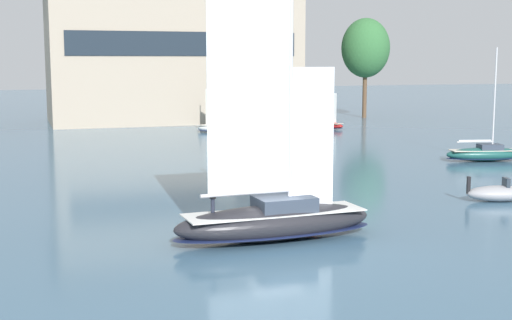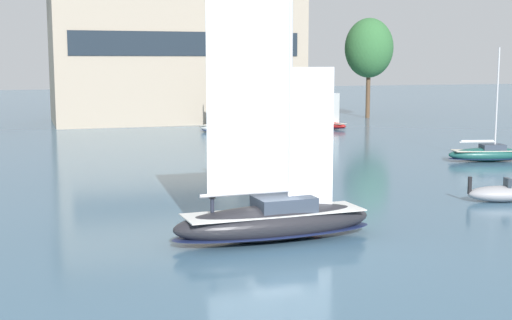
# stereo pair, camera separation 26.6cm
# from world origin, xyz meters

# --- Properties ---
(ground_plane) EXTENTS (400.00, 400.00, 0.00)m
(ground_plane) POSITION_xyz_m (0.00, 0.00, 0.00)
(ground_plane) COLOR #42667F
(waterfront_building) EXTENTS (37.28, 18.99, 21.43)m
(waterfront_building) POSITION_xyz_m (10.17, 73.19, 10.75)
(waterfront_building) COLOR tan
(waterfront_building) RESTS_ON ground
(tree_shore_center) EXTENTS (7.65, 7.65, 15.74)m
(tree_shore_center) POSITION_xyz_m (40.46, 68.96, 11.02)
(tree_shore_center) COLOR brown
(tree_shore_center) RESTS_ON ground
(sailboat_main) EXTENTS (10.91, 3.48, 14.82)m
(sailboat_main) POSITION_xyz_m (0.02, 0.00, 1.16)
(sailboat_main) COLOR #232328
(sailboat_main) RESTS_ON ground
(sailboat_moored_near_marina) EXTENTS (4.31, 5.94, 8.11)m
(sailboat_moored_near_marina) POSITION_xyz_m (26.89, 53.93, 0.71)
(sailboat_moored_near_marina) COLOR maroon
(sailboat_moored_near_marina) RESTS_ON ground
(sailboat_moored_mid_channel) EXTENTS (7.77, 3.77, 10.30)m
(sailboat_moored_mid_channel) POSITION_xyz_m (28.18, 20.85, 0.70)
(sailboat_moored_mid_channel) COLOR #194C47
(sailboat_moored_mid_channel) RESTS_ON ground
(sailboat_moored_far_slip) EXTENTS (6.05, 6.26, 9.36)m
(sailboat_moored_far_slip) POSITION_xyz_m (11.95, 52.93, 0.79)
(sailboat_moored_far_slip) COLOR white
(sailboat_moored_far_slip) RESTS_ON ground
(motor_tender) EXTENTS (4.62, 2.85, 1.66)m
(motor_tender) POSITION_xyz_m (17.36, 4.75, 0.53)
(motor_tender) COLOR #99999E
(motor_tender) RESTS_ON ground
(channel_buoy) EXTENTS (1.00, 1.00, 1.83)m
(channel_buoy) POSITION_xyz_m (5.71, 8.12, 0.72)
(channel_buoy) COLOR red
(channel_buoy) RESTS_ON ground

